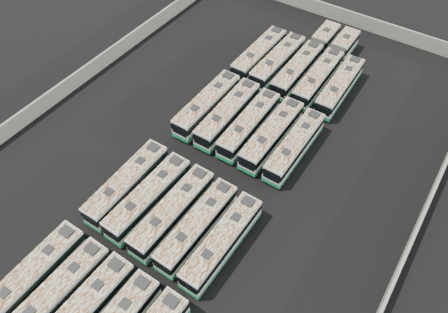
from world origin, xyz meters
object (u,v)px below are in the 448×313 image
at_px(bus_midback_center, 249,125).
at_px(bus_midback_far_left, 207,105).
at_px(bus_front_left, 57,295).
at_px(bus_back_far_left, 259,54).
at_px(bus_midback_left, 228,114).
at_px(bus_midfront_far_left, 127,184).
at_px(bus_midfront_left, 149,197).
at_px(bus_back_center, 307,59).
at_px(bus_midback_far_right, 295,146).
at_px(bus_front_far_left, 32,277).
at_px(bus_back_left, 278,62).
at_px(bus_midfront_right, 197,226).
at_px(bus_midfront_far_right, 222,242).
at_px(bus_back_right, 327,67).
at_px(bus_midback_right, 272,135).
at_px(bus_back_far_right, 339,87).
at_px(bus_midfront_center, 173,212).

bearing_deg(bus_midback_center, bus_midback_far_left, 178.86).
distance_m(bus_front_left, bus_back_far_left, 39.67).
bearing_deg(bus_midback_left, bus_midfront_far_left, -102.74).
xyz_separation_m(bus_midfront_left, bus_back_center, (2.97, 29.90, -0.02)).
distance_m(bus_front_left, bus_midback_far_right, 28.52).
xyz_separation_m(bus_front_far_left, bus_midback_left, (3.01, 27.22, 0.03)).
xyz_separation_m(bus_midback_far_right, bus_back_left, (-9.17, 12.49, 0.05)).
bearing_deg(bus_midback_left, bus_midfront_right, -68.46).
xyz_separation_m(bus_midfront_left, bus_midfront_far_right, (9.14, -0.11, -0.03)).
height_order(bus_midfront_left, bus_midback_center, bus_midfront_left).
bearing_deg(bus_midback_far_right, bus_midfront_left, -122.31).
bearing_deg(bus_midfront_left, bus_midfront_far_right, 0.65).
bearing_deg(bus_front_left, bus_back_far_left, 95.67).
distance_m(bus_midfront_left, bus_midback_far_left, 15.01).
relative_size(bus_midfront_right, bus_back_center, 0.64).
bearing_deg(bus_back_center, bus_back_right, -0.79).
height_order(bus_midfront_right, bus_midback_left, bus_midback_left).
height_order(bus_midback_right, bus_midback_far_right, bus_midback_right).
distance_m(bus_midfront_far_right, bus_back_right, 30.16).
bearing_deg(bus_back_left, bus_midback_right, -62.90).
relative_size(bus_midback_center, bus_back_far_left, 1.00).
bearing_deg(bus_midfront_left, bus_front_far_left, -102.24).
xyz_separation_m(bus_midback_far_left, bus_back_far_left, (0.05, 12.44, -0.03)).
height_order(bus_midback_left, bus_midback_far_right, bus_midback_left).
relative_size(bus_midback_left, bus_midback_right, 1.01).
distance_m(bus_midback_center, bus_back_right, 15.49).
bearing_deg(bus_back_center, bus_midfront_right, -84.54).
relative_size(bus_midfront_left, bus_midback_far_right, 1.02).
bearing_deg(bus_front_left, bus_midfront_left, 91.60).
distance_m(bus_back_far_left, bus_back_right, 9.42).
distance_m(bus_front_far_left, bus_back_center, 42.81).
distance_m(bus_midback_right, bus_back_far_right, 12.64).
relative_size(bus_front_far_left, bus_back_center, 0.65).
height_order(bus_midback_far_left, bus_back_far_left, bus_midback_far_left).
relative_size(bus_front_left, bus_back_far_left, 0.99).
xyz_separation_m(bus_midfront_center, bus_back_far_left, (-6.12, 27.15, -0.01)).
bearing_deg(bus_back_far_right, bus_back_right, 135.47).
distance_m(bus_midfront_center, bus_midfront_right, 3.01).
distance_m(bus_midback_right, bus_midback_far_right, 3.03).
bearing_deg(bus_midfront_right, bus_back_right, 90.76).
distance_m(bus_back_far_left, bus_back_left, 2.96).
bearing_deg(bus_midback_right, bus_midfront_center, -101.38).
xyz_separation_m(bus_midback_far_right, bus_back_far_right, (-0.04, 12.38, 0.02)).
distance_m(bus_front_far_left, bus_midback_center, 27.85).
distance_m(bus_midfront_far_right, bus_back_center, 30.63).
bearing_deg(bus_midback_far_left, bus_midfront_center, -67.32).
bearing_deg(bus_midfront_center, bus_front_left, -103.24).
bearing_deg(bus_back_left, bus_front_left, -89.11).
relative_size(bus_midback_center, bus_back_left, 0.98).
relative_size(bus_midfront_far_left, bus_midfront_far_right, 1.02).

